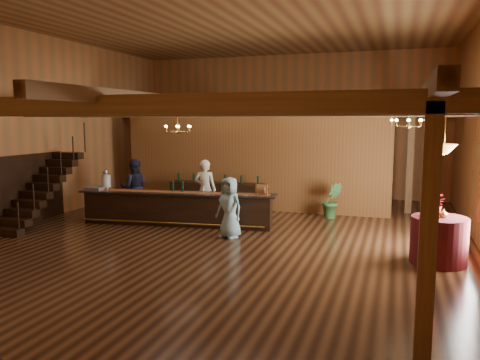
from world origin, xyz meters
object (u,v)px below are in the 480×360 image
(beverage_dispenser, at_px, (106,180))
(raffle_drum, at_px, (261,189))
(tasting_bar, at_px, (177,208))
(floor_plant, at_px, (332,200))
(staff_second, at_px, (134,187))
(backbar_shelf, at_px, (217,196))
(chandelier_left, at_px, (178,128))
(bartender, at_px, (205,190))
(chandelier_right, at_px, (408,122))
(pendant_lamp, at_px, (444,149))
(guest, at_px, (229,208))
(round_table, at_px, (439,240))

(beverage_dispenser, distance_m, raffle_drum, 4.61)
(tasting_bar, height_order, floor_plant, floor_plant)
(staff_second, bearing_deg, floor_plant, 164.92)
(backbar_shelf, xyz_separation_m, chandelier_left, (-0.33, -2.21, 2.29))
(chandelier_left, xyz_separation_m, bartender, (0.59, 0.57, -1.83))
(raffle_drum, relative_size, chandelier_right, 0.42)
(pendant_lamp, height_order, staff_second, pendant_lamp)
(tasting_bar, bearing_deg, backbar_shelf, 77.12)
(beverage_dispenser, distance_m, backbar_shelf, 3.74)
(tasting_bar, distance_m, staff_second, 2.07)
(chandelier_right, bearing_deg, guest, -167.62)
(raffle_drum, relative_size, guest, 0.22)
(backbar_shelf, bearing_deg, bartender, -82.94)
(guest, xyz_separation_m, floor_plant, (2.15, 3.21, -0.22))
(backbar_shelf, distance_m, guest, 3.77)
(round_table, xyz_separation_m, guest, (-4.87, 0.63, 0.29))
(raffle_drum, relative_size, pendant_lamp, 0.38)
(chandelier_right, bearing_deg, staff_second, 174.74)
(backbar_shelf, height_order, chandelier_right, chandelier_right)
(tasting_bar, xyz_separation_m, chandelier_left, (-0.08, 0.31, 2.26))
(chandelier_right, relative_size, floor_plant, 0.72)
(guest, bearing_deg, beverage_dispenser, -169.00)
(beverage_dispenser, xyz_separation_m, staff_second, (0.30, 1.03, -0.35))
(round_table, distance_m, bartender, 6.71)
(backbar_shelf, xyz_separation_m, chandelier_right, (5.85, -2.45, 2.47))
(staff_second, bearing_deg, bartender, 151.99)
(beverage_dispenser, xyz_separation_m, round_table, (8.94, -1.25, -0.74))
(round_table, xyz_separation_m, floor_plant, (-2.73, 3.84, 0.06))
(beverage_dispenser, distance_m, guest, 4.14)
(tasting_bar, distance_m, beverage_dispenser, 2.30)
(tasting_bar, distance_m, raffle_drum, 2.52)
(chandelier_right, height_order, bartender, chandelier_right)
(guest, bearing_deg, pendant_lamp, 12.32)
(pendant_lamp, bearing_deg, round_table, 180.00)
(guest, distance_m, floor_plant, 3.87)
(beverage_dispenser, height_order, pendant_lamp, pendant_lamp)
(chandelier_left, bearing_deg, pendant_lamp, -14.65)
(pendant_lamp, height_order, guest, pendant_lamp)
(bartender, xyz_separation_m, floor_plant, (3.54, 1.48, -0.35))
(tasting_bar, xyz_separation_m, round_table, (6.78, -1.48, 0.01))
(beverage_dispenser, bearing_deg, raffle_drum, 6.22)
(backbar_shelf, height_order, floor_plant, floor_plant)
(beverage_dispenser, distance_m, chandelier_left, 2.63)
(round_table, bearing_deg, guest, 172.64)
(backbar_shelf, bearing_deg, pendant_lamp, -33.45)
(raffle_drum, distance_m, guest, 1.28)
(chandelier_right, xyz_separation_m, floor_plant, (-2.05, 2.29, -2.37))
(staff_second, bearing_deg, round_table, 135.37)
(beverage_dispenser, relative_size, raffle_drum, 1.76)
(tasting_bar, distance_m, bartender, 1.10)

